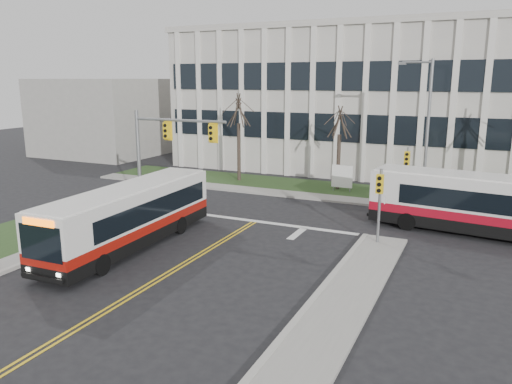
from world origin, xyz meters
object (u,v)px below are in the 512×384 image
object	(u,v)px
newspaper_box_blue	(69,232)
bus_main	(130,218)
directory_sign	(342,177)
streetlight	(425,125)
bus_cross	(486,207)

from	to	relation	value
newspaper_box_blue	bus_main	bearing A→B (deg)	10.03
directory_sign	bus_main	bearing A→B (deg)	-111.11
directory_sign	newspaper_box_blue	xyz separation A→B (m)	(-9.48, -16.52, -0.70)
streetlight	directory_sign	bearing A→B (deg)	166.77
newspaper_box_blue	bus_cross	bearing A→B (deg)	26.40
bus_main	bus_cross	xyz separation A→B (m)	(15.54, 9.17, 0.08)
bus_main	newspaper_box_blue	distance (m)	3.56
streetlight	directory_sign	size ratio (longest dim) A/B	4.60
newspaper_box_blue	directory_sign	bearing A→B (deg)	59.07
streetlight	newspaper_box_blue	size ratio (longest dim) A/B	9.68
directory_sign	bus_cross	world-z (taller)	bus_cross
bus_cross	bus_main	bearing A→B (deg)	-52.66
bus_main	bus_cross	distance (m)	18.04
bus_cross	newspaper_box_blue	xyz separation A→B (m)	(-18.90, -9.83, -1.07)
directory_sign	newspaper_box_blue	bearing A→B (deg)	-119.86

